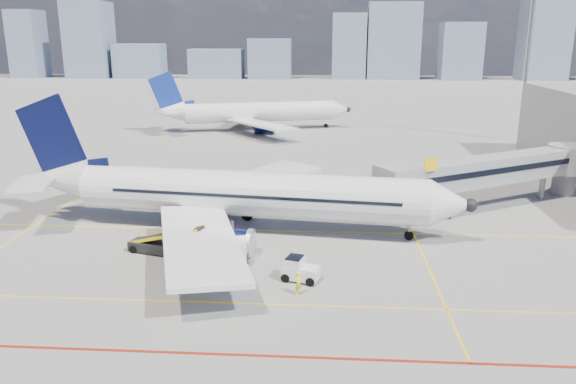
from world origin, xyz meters
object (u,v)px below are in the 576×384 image
main_aircraft (231,194)px  ramp_worker (299,283)px  cargo_dolly (223,251)px  second_aircraft (252,112)px  belt_loader (159,245)px  baggage_tug (299,269)px

main_aircraft → ramp_worker: 14.58m
cargo_dolly → ramp_worker: 7.47m
main_aircraft → second_aircraft: (-5.06, 53.81, 0.01)m
belt_loader → ramp_worker: bearing=-13.7°
belt_loader → ramp_worker: size_ratio=3.98×
baggage_tug → belt_loader: (-11.29, 4.43, -0.15)m
baggage_tug → belt_loader: belt_loader is taller
baggage_tug → cargo_dolly: (-5.78, 2.41, 0.26)m
baggage_tug → cargo_dolly: 6.26m
second_aircraft → baggage_tug: (11.52, -64.40, -2.40)m
cargo_dolly → second_aircraft: bearing=83.5°
cargo_dolly → baggage_tug: bearing=-34.4°
second_aircraft → ramp_worker: (11.61, -66.61, -2.41)m
second_aircraft → cargo_dolly: size_ratio=9.27×
ramp_worker → second_aircraft: bearing=28.2°
second_aircraft → cargo_dolly: second_aircraft is taller
baggage_tug → cargo_dolly: bearing=173.7°
second_aircraft → ramp_worker: size_ratio=21.98×
belt_loader → main_aircraft: bearing=68.4°
main_aircraft → cargo_dolly: bearing=-78.4°
main_aircraft → second_aircraft: 54.04m
main_aircraft → second_aircraft: size_ratio=1.13×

